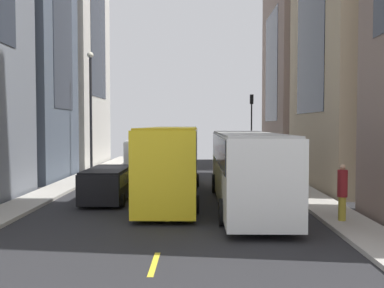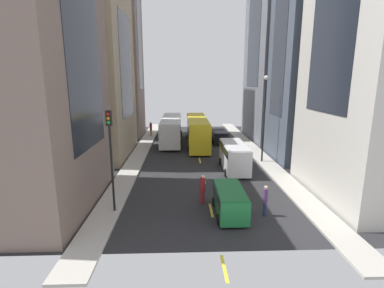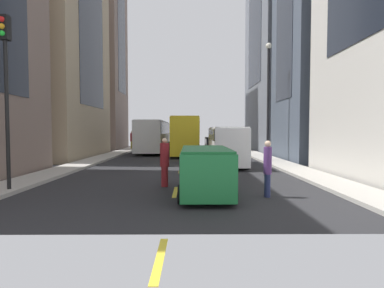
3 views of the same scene
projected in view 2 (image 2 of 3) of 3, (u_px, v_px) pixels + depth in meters
ground_plane at (198, 153)px, 33.62m from camera, size 39.41×39.41×0.00m
sidewalk_west at (140, 153)px, 33.37m from camera, size 1.82×44.00×0.15m
sidewalk_east at (256, 152)px, 33.84m from camera, size 1.82×44.00×0.15m
lane_stripe_0 at (224, 268)px, 13.14m from camera, size 0.16×2.00×0.01m
lane_stripe_1 at (211, 210)px, 18.99m from camera, size 0.16×2.00×0.01m
lane_stripe_2 at (204, 179)px, 24.84m from camera, size 0.16×2.00×0.01m
lane_stripe_3 at (200, 160)px, 30.70m from camera, size 0.16×2.00×0.01m
lane_stripe_4 at (197, 148)px, 36.55m from camera, size 0.16×2.00×0.01m
lane_stripe_5 at (195, 138)px, 42.40m from camera, size 0.16×2.00×0.01m
lane_stripe_6 at (193, 131)px, 48.25m from camera, size 0.16×2.00×0.01m
lane_stripe_7 at (192, 126)px, 54.11m from camera, size 0.16×2.00×0.01m
building_west_0 at (25, 70)px, 17.93m from camera, size 7.52×11.48×18.02m
building_west_1 at (93, 66)px, 31.10m from camera, size 7.11×11.26×19.71m
building_west_2 at (115, 28)px, 41.06m from camera, size 6.80×7.20×31.25m
building_east_1 at (316, 57)px, 29.07m from camera, size 7.63×7.19×21.25m
building_east_2 at (285, 16)px, 38.31m from camera, size 8.20×11.70×33.35m
city_bus_white at (171, 127)px, 39.61m from camera, size 2.80×12.44×3.35m
streetcar_yellow at (197, 129)px, 37.53m from camera, size 2.70×12.64×3.59m
delivery_van_white at (234, 155)px, 27.07m from camera, size 2.26×5.82×2.58m
car_green_0 at (230, 199)px, 18.22m from camera, size 1.90×4.05×1.73m
car_black_1 at (219, 136)px, 39.14m from camera, size 2.06×4.31×1.63m
pedestrian_walking_far at (151, 129)px, 43.19m from camera, size 0.37×0.37×2.10m
pedestrian_crossing_near at (202, 188)px, 19.87m from camera, size 0.38×0.38×2.05m
pedestrian_waiting_curb at (265, 200)px, 18.01m from camera, size 0.29×0.29×2.00m
traffic_light_near_corner at (110, 143)px, 17.67m from camera, size 0.32×0.44×6.45m
streetlamp_near at (264, 111)px, 28.82m from camera, size 0.44×0.44×8.67m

